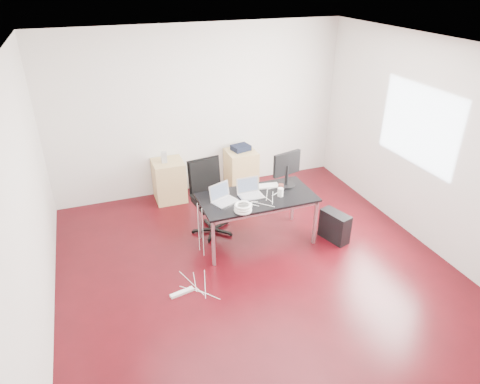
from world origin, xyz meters
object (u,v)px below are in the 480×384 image
object	(u,v)px
filing_cabinet_left	(169,181)
filing_cabinet_right	(241,169)
office_chair	(209,194)
desk	(257,200)
pc_tower	(335,226)

from	to	relation	value
filing_cabinet_left	filing_cabinet_right	xyz separation A→B (m)	(1.29, 0.00, 0.00)
office_chair	filing_cabinet_right	bearing A→B (deg)	43.09
desk	office_chair	world-z (taller)	office_chair
desk	pc_tower	xyz separation A→B (m)	(1.08, -0.36, -0.46)
filing_cabinet_left	pc_tower	distance (m)	2.84
desk	filing_cabinet_left	distance (m)	1.93
filing_cabinet_left	pc_tower	size ratio (longest dim) A/B	1.56
office_chair	filing_cabinet_left	size ratio (longest dim) A/B	1.54
filing_cabinet_left	pc_tower	world-z (taller)	filing_cabinet_left
desk	pc_tower	bearing A→B (deg)	-18.49
desk	filing_cabinet_right	xyz separation A→B (m)	(0.38, 1.67, -0.33)
filing_cabinet_left	filing_cabinet_right	size ratio (longest dim) A/B	1.00
office_chair	filing_cabinet_left	world-z (taller)	office_chair
desk	filing_cabinet_right	bearing A→B (deg)	77.06
pc_tower	filing_cabinet_right	bearing A→B (deg)	91.88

